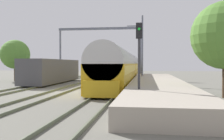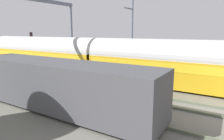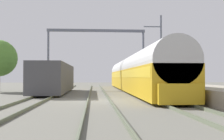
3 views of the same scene
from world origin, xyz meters
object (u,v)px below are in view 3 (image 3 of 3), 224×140
at_px(freight_car, 55,78).
at_px(railway_signal_far, 134,69).
at_px(person_crossing, 140,82).
at_px(passenger_train, 134,74).
at_px(catenary_gantry, 96,46).

bearing_deg(freight_car, railway_signal_far, 56.79).
height_order(freight_car, person_crossing, freight_car).
bearing_deg(railway_signal_far, person_crossing, -94.57).
bearing_deg(passenger_train, freight_car, -159.71).
bearing_deg(catenary_gantry, passenger_train, -50.83).
xyz_separation_m(freight_car, catenary_gantry, (4.21, 8.29, 4.19)).
xyz_separation_m(person_crossing, railway_signal_far, (0.76, 9.45, 1.89)).
bearing_deg(catenary_gantry, person_crossing, -19.76).
relative_size(passenger_train, freight_car, 2.53).
height_order(railway_signal_far, catenary_gantry, catenary_gantry).
bearing_deg(person_crossing, catenary_gantry, -104.48).
bearing_deg(freight_car, person_crossing, 33.54).
height_order(freight_car, railway_signal_far, railway_signal_far).
height_order(person_crossing, catenary_gantry, catenary_gantry).
xyz_separation_m(freight_car, railway_signal_far, (10.34, 15.80, 1.45)).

